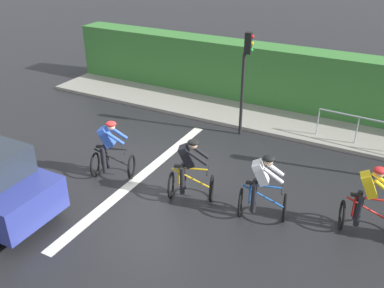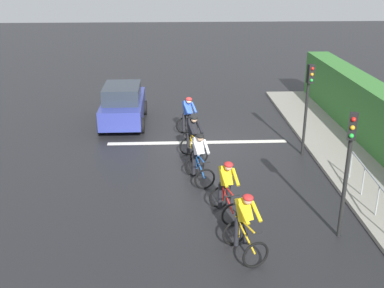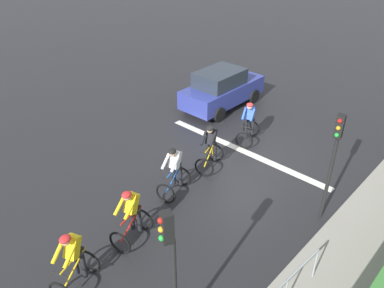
{
  "view_description": "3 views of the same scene",
  "coord_description": "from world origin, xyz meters",
  "px_view_note": "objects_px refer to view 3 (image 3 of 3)",
  "views": [
    {
      "loc": [
        7.99,
        5.69,
        6.14
      ],
      "look_at": [
        -0.93,
        0.92,
        0.86
      ],
      "focal_mm": 39.39,
      "sensor_mm": 36.0,
      "label": 1
    },
    {
      "loc": [
        0.99,
        16.87,
        6.56
      ],
      "look_at": [
        0.31,
        1.88,
        0.74
      ],
      "focal_mm": 43.83,
      "sensor_mm": 36.0,
      "label": 2
    },
    {
      "loc": [
        -6.87,
        10.11,
        7.64
      ],
      "look_at": [
        0.97,
        1.62,
        0.71
      ],
      "focal_mm": 36.29,
      "sensor_mm": 36.0,
      "label": 3
    }
  ],
  "objects_px": {
    "cyclist_second": "(131,217)",
    "cyclist_mid": "(174,172)",
    "car_navy": "(222,89)",
    "traffic_light_near_crossing": "(334,153)",
    "traffic_light_far_junction": "(171,260)",
    "cyclist_trailing": "(249,123)",
    "cyclist_lead": "(73,262)",
    "cyclist_fourth": "(210,148)"
  },
  "relations": [
    {
      "from": "cyclist_fourth",
      "to": "car_navy",
      "type": "bearing_deg",
      "value": -55.52
    },
    {
      "from": "cyclist_second",
      "to": "traffic_light_far_junction",
      "type": "xyz_separation_m",
      "value": [
        -2.75,
        1.22,
        1.43
      ]
    },
    {
      "from": "cyclist_mid",
      "to": "car_navy",
      "type": "relative_size",
      "value": 0.4
    },
    {
      "from": "cyclist_mid",
      "to": "car_navy",
      "type": "bearing_deg",
      "value": -63.76
    },
    {
      "from": "cyclist_second",
      "to": "cyclist_mid",
      "type": "xyz_separation_m",
      "value": [
        0.62,
        -2.21,
        0.0
      ]
    },
    {
      "from": "cyclist_mid",
      "to": "cyclist_trailing",
      "type": "relative_size",
      "value": 1.0
    },
    {
      "from": "cyclist_lead",
      "to": "cyclist_trailing",
      "type": "height_order",
      "value": "same"
    },
    {
      "from": "cyclist_lead",
      "to": "cyclist_trailing",
      "type": "relative_size",
      "value": 1.0
    },
    {
      "from": "cyclist_mid",
      "to": "traffic_light_near_crossing",
      "type": "xyz_separation_m",
      "value": [
        -3.92,
        -2.05,
        1.43
      ]
    },
    {
      "from": "cyclist_fourth",
      "to": "cyclist_trailing",
      "type": "distance_m",
      "value": 2.35
    },
    {
      "from": "cyclist_trailing",
      "to": "traffic_light_near_crossing",
      "type": "distance_m",
      "value": 4.84
    },
    {
      "from": "cyclist_mid",
      "to": "cyclist_fourth",
      "type": "xyz_separation_m",
      "value": [
        0.1,
        -1.83,
        0.0
      ]
    },
    {
      "from": "traffic_light_near_crossing",
      "to": "traffic_light_far_junction",
      "type": "height_order",
      "value": "same"
    },
    {
      "from": "cyclist_mid",
      "to": "cyclist_fourth",
      "type": "distance_m",
      "value": 1.83
    },
    {
      "from": "cyclist_fourth",
      "to": "traffic_light_far_junction",
      "type": "relative_size",
      "value": 0.5
    },
    {
      "from": "cyclist_second",
      "to": "traffic_light_near_crossing",
      "type": "bearing_deg",
      "value": -127.78
    },
    {
      "from": "cyclist_second",
      "to": "traffic_light_near_crossing",
      "type": "height_order",
      "value": "traffic_light_near_crossing"
    },
    {
      "from": "traffic_light_far_junction",
      "to": "traffic_light_near_crossing",
      "type": "bearing_deg",
      "value": -95.74
    },
    {
      "from": "car_navy",
      "to": "traffic_light_near_crossing",
      "type": "distance_m",
      "value": 7.98
    },
    {
      "from": "cyclist_fourth",
      "to": "traffic_light_far_junction",
      "type": "xyz_separation_m",
      "value": [
        -3.47,
        5.25,
        1.43
      ]
    },
    {
      "from": "cyclist_fourth",
      "to": "traffic_light_near_crossing",
      "type": "height_order",
      "value": "traffic_light_near_crossing"
    },
    {
      "from": "cyclist_trailing",
      "to": "cyclist_lead",
      "type": "bearing_deg",
      "value": 97.05
    },
    {
      "from": "cyclist_mid",
      "to": "traffic_light_far_junction",
      "type": "bearing_deg",
      "value": 134.56
    },
    {
      "from": "cyclist_mid",
      "to": "traffic_light_far_junction",
      "type": "distance_m",
      "value": 5.01
    },
    {
      "from": "cyclist_second",
      "to": "cyclist_trailing",
      "type": "xyz_separation_m",
      "value": [
        0.81,
        -6.39,
        0.0
      ]
    },
    {
      "from": "cyclist_fourth",
      "to": "car_navy",
      "type": "xyz_separation_m",
      "value": [
        2.82,
        -4.11,
        0.08
      ]
    },
    {
      "from": "cyclist_second",
      "to": "car_navy",
      "type": "bearing_deg",
      "value": -66.49
    },
    {
      "from": "cyclist_fourth",
      "to": "cyclist_trailing",
      "type": "xyz_separation_m",
      "value": [
        0.09,
        -2.35,
        0.0
      ]
    },
    {
      "from": "cyclist_second",
      "to": "cyclist_fourth",
      "type": "bearing_deg",
      "value": -79.87
    },
    {
      "from": "cyclist_mid",
      "to": "cyclist_second",
      "type": "bearing_deg",
      "value": 105.61
    },
    {
      "from": "cyclist_second",
      "to": "cyclist_trailing",
      "type": "distance_m",
      "value": 6.44
    },
    {
      "from": "cyclist_trailing",
      "to": "traffic_light_near_crossing",
      "type": "height_order",
      "value": "traffic_light_near_crossing"
    },
    {
      "from": "cyclist_mid",
      "to": "car_navy",
      "type": "xyz_separation_m",
      "value": [
        2.92,
        -5.93,
        0.08
      ]
    },
    {
      "from": "traffic_light_near_crossing",
      "to": "car_navy",
      "type": "bearing_deg",
      "value": -29.54
    },
    {
      "from": "cyclist_lead",
      "to": "car_navy",
      "type": "relative_size",
      "value": 0.4
    },
    {
      "from": "car_navy",
      "to": "traffic_light_near_crossing",
      "type": "relative_size",
      "value": 1.23
    },
    {
      "from": "cyclist_mid",
      "to": "cyclist_lead",
      "type": "bearing_deg",
      "value": 101.48
    },
    {
      "from": "cyclist_second",
      "to": "cyclist_mid",
      "type": "distance_m",
      "value": 2.29
    },
    {
      "from": "cyclist_lead",
      "to": "cyclist_mid",
      "type": "relative_size",
      "value": 1.0
    },
    {
      "from": "cyclist_mid",
      "to": "traffic_light_near_crossing",
      "type": "relative_size",
      "value": 0.5
    },
    {
      "from": "cyclist_lead",
      "to": "traffic_light_near_crossing",
      "type": "relative_size",
      "value": 0.5
    },
    {
      "from": "cyclist_trailing",
      "to": "car_navy",
      "type": "xyz_separation_m",
      "value": [
        2.73,
        -1.76,
        0.08
      ]
    }
  ]
}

